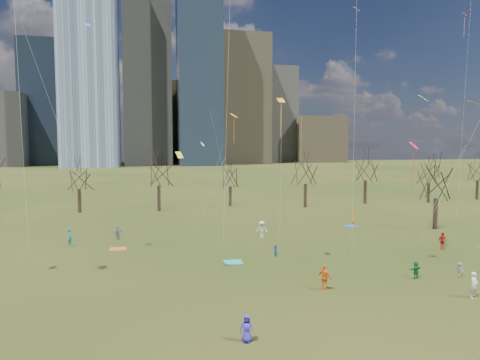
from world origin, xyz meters
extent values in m
plane|color=black|center=(0.00, 0.00, 0.00)|extent=(500.00, 500.00, 0.00)
cube|color=slate|center=(-35.00, 190.00, 59.00)|extent=(26.00, 26.00, 118.00)
cube|color=slate|center=(-8.00, 205.00, 47.50)|extent=(24.00, 24.00, 95.00)
cube|color=#384C66|center=(18.00, 195.00, 52.50)|extent=(22.00, 22.00, 105.00)
cube|color=#726347|center=(45.00, 215.00, 36.00)|extent=(28.00, 28.00, 72.00)
cube|color=#384C66|center=(-60.00, 220.00, 32.50)|extent=(25.00, 25.00, 65.00)
cube|color=slate|center=(70.00, 230.00, 29.00)|extent=(22.00, 22.00, 58.00)
cube|color=#726347|center=(5.00, 240.00, 24.00)|extent=(30.00, 30.00, 48.00)
cube|color=#726347|center=(95.00, 225.00, 14.00)|extent=(30.00, 28.00, 28.00)
cylinder|color=black|center=(-19.00, 41.00, 1.80)|extent=(0.52, 0.52, 3.60)
cylinder|color=black|center=(-7.00, 40.00, 2.02)|extent=(0.54, 0.54, 4.05)
cylinder|color=black|center=(5.00, 43.00, 1.69)|extent=(0.51, 0.51, 3.38)
cylinder|color=black|center=(17.00, 39.00, 1.98)|extent=(0.54, 0.54, 3.96)
cylinder|color=black|center=(29.00, 41.00, 2.07)|extent=(0.54, 0.54, 4.14)
cylinder|color=black|center=(41.00, 40.00, 1.75)|extent=(0.52, 0.52, 3.51)
cylinder|color=black|center=(53.00, 42.00, 1.87)|extent=(0.53, 0.53, 3.74)
cylinder|color=black|center=(26.00, 18.00, 1.91)|extent=(0.53, 0.53, 3.83)
cube|color=teal|center=(-1.39, 8.44, 0.01)|extent=(1.60, 1.50, 0.03)
cube|color=#2442AB|center=(16.67, 21.90, 0.01)|extent=(1.60, 1.50, 0.03)
cube|color=#C34727|center=(-11.69, 15.58, 0.01)|extent=(1.60, 1.50, 0.03)
imported|color=#342AB6|center=(-3.71, -6.83, 0.74)|extent=(0.83, 0.67, 1.48)
imported|color=white|center=(12.82, -3.71, 0.89)|extent=(0.76, 0.64, 1.78)
imported|color=slate|center=(15.24, 0.60, 0.58)|extent=(0.59, 0.83, 1.17)
imported|color=orange|center=(3.58, -0.10, 0.90)|extent=(0.98, 1.12, 1.81)
imported|color=#176834|center=(11.57, 0.90, 0.69)|extent=(1.35, 0.75, 1.38)
imported|color=#2758AB|center=(2.82, 9.49, 0.53)|extent=(0.53, 0.61, 1.05)
imported|color=silver|center=(3.76, 17.83, 0.94)|extent=(1.38, 1.06, 1.88)
imported|color=red|center=(19.91, 8.71, 0.85)|extent=(1.02, 0.47, 1.70)
imported|color=slate|center=(-11.99, 20.33, 0.77)|extent=(1.37, 1.29, 1.54)
imported|color=orange|center=(18.05, 23.98, 0.70)|extent=(0.52, 0.73, 1.40)
imported|color=#1B7D70|center=(-16.54, 17.86, 0.91)|extent=(0.63, 0.77, 1.81)
plane|color=orange|center=(1.93, 5.37, 13.94)|extent=(0.80, 0.69, 0.41)
cylinder|color=silver|center=(1.45, 3.74, 7.67)|extent=(0.98, 3.27, 12.55)
cylinder|color=orange|center=(1.93, 5.37, 12.35)|extent=(0.04, 0.04, 2.70)
plane|color=gold|center=(7.70, 3.96, 21.03)|extent=(0.94, 0.91, 0.49)
cylinder|color=silver|center=(6.46, 1.58, 11.22)|extent=(2.48, 4.79, 19.64)
plane|color=red|center=(12.75, 3.42, 10.32)|extent=(1.14, 1.09, 0.59)
cylinder|color=silver|center=(13.29, 1.15, 5.86)|extent=(1.11, 4.55, 8.93)
cylinder|color=red|center=(12.75, 3.42, 8.47)|extent=(0.04, 0.04, 3.15)
cylinder|color=silver|center=(-18.16, 8.14, 12.06)|extent=(0.81, 4.40, 21.33)
cylinder|color=silver|center=(-1.84, 8.11, 17.75)|extent=(0.25, 4.55, 32.70)
plane|color=green|center=(15.37, 6.10, 14.52)|extent=(1.35, 1.32, 0.59)
cylinder|color=silver|center=(16.97, 3.87, 7.96)|extent=(3.22, 4.46, 13.12)
plane|color=blue|center=(-15.06, 24.58, 24.05)|extent=(0.96, 0.86, 0.47)
cylinder|color=silver|center=(-17.79, 19.97, 12.73)|extent=(5.47, 9.24, 22.66)
plane|color=orange|center=(1.49, 22.29, 13.85)|extent=(1.25, 1.27, 0.50)
cylinder|color=silver|center=(-0.48, 18.59, 7.62)|extent=(3.98, 7.41, 12.46)
cylinder|color=orange|center=(1.49, 22.29, 12.06)|extent=(0.04, 0.04, 3.00)
plane|color=#C1DE23|center=(-6.27, 4.83, 9.59)|extent=(0.82, 0.73, 0.49)
cylinder|color=silver|center=(-5.25, 0.71, 5.49)|extent=(2.07, 8.25, 8.20)
plane|color=#E353AA|center=(28.46, 17.32, 25.86)|extent=(0.80, 0.85, 0.47)
cylinder|color=silver|center=(26.67, 14.71, 13.63)|extent=(3.59, 5.24, 24.46)
cylinder|color=#E353AA|center=(28.46, 17.32, 24.45)|extent=(0.04, 0.04, 2.40)
plane|color=white|center=(-1.72, 26.91, 10.49)|extent=(0.69, 0.77, 0.49)
cylinder|color=silver|center=(-1.10, 22.78, 5.94)|extent=(1.26, 8.27, 9.10)
plane|color=yellow|center=(14.95, -0.34, 13.52)|extent=(1.09, 1.09, 0.25)
camera|label=1|loc=(-8.64, -27.95, 10.30)|focal=32.00mm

